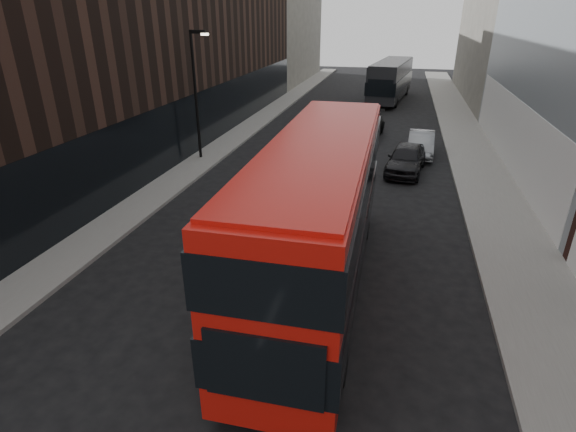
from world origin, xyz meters
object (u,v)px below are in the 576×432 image
Objects in this scene: car_b at (421,144)px; car_c at (366,126)px; street_lamp at (196,87)px; red_bus at (319,210)px; car_a at (406,159)px; grey_bus at (391,80)px.

car_c is (-3.64, 3.56, 0.08)m from car_b.
street_lamp reaches higher than red_bus.
car_a is (11.73, 0.48, -3.41)m from street_lamp.
red_bus is 2.79× the size of car_b.
street_lamp reaches higher than car_b.
grey_bus is 22.41m from car_a.
car_c is (-0.15, 19.42, -1.89)m from red_bus.
red_bus is 16.36m from car_b.
street_lamp is at bearing -160.03° from car_b.
grey_bus is 2.60× the size of car_a.
street_lamp is 1.55× the size of car_a.
street_lamp is 12.23m from car_a.
car_c is at bearing 118.92° from car_a.
red_bus is at bearing -100.22° from car_b.
red_bus is 1.02× the size of grey_bus.
grey_bus is (0.91, 34.61, -0.68)m from red_bus.
grey_bus is 15.28m from car_c.
car_a is at bearing -64.54° from car_c.
car_c is (8.95, 7.60, -3.39)m from street_lamp.
red_bus is 12.73m from car_a.
street_lamp is 24.99m from grey_bus.
street_lamp is at bearing -135.56° from car_c.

